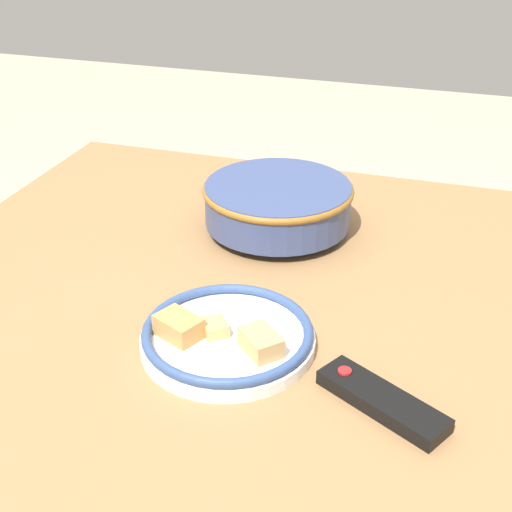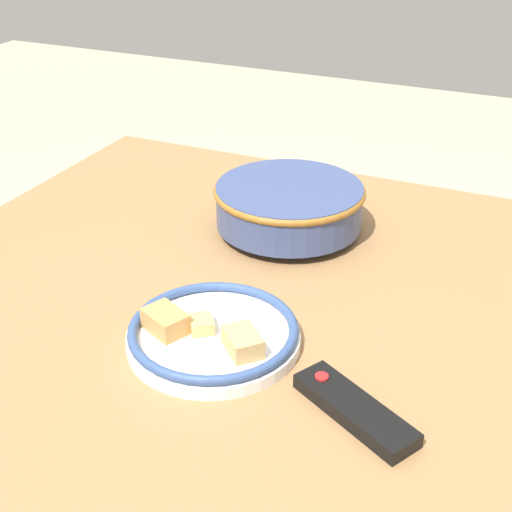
{
  "view_description": "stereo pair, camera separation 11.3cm",
  "coord_description": "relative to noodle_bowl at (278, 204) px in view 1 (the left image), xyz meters",
  "views": [
    {
      "loc": [
        0.88,
        0.35,
        1.38
      ],
      "look_at": [
        -0.06,
        0.05,
        0.82
      ],
      "focal_mm": 50.0,
      "sensor_mm": 36.0,
      "label": 1
    },
    {
      "loc": [
        0.84,
        0.45,
        1.38
      ],
      "look_at": [
        -0.06,
        0.05,
        0.82
      ],
      "focal_mm": 50.0,
      "sensor_mm": 36.0,
      "label": 2
    }
  ],
  "objects": [
    {
      "name": "dining_table",
      "position": [
        0.25,
        -0.03,
        -0.14
      ],
      "size": [
        1.11,
        1.05,
        0.78
      ],
      "color": "olive",
      "rests_on": "ground_plane"
    },
    {
      "name": "food_plate",
      "position": [
        0.37,
        0.03,
        -0.04
      ],
      "size": [
        0.24,
        0.24,
        0.05
      ],
      "color": "white",
      "rests_on": "dining_table"
    },
    {
      "name": "noodle_bowl",
      "position": [
        0.0,
        0.0,
        0.0
      ],
      "size": [
        0.27,
        0.27,
        0.09
      ],
      "color": "#384775",
      "rests_on": "dining_table"
    },
    {
      "name": "tv_remote",
      "position": [
        0.43,
        0.26,
        -0.04
      ],
      "size": [
        0.13,
        0.18,
        0.02
      ],
      "rotation": [
        0.0,
        0.0,
        2.64
      ],
      "color": "black",
      "rests_on": "dining_table"
    }
  ]
}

